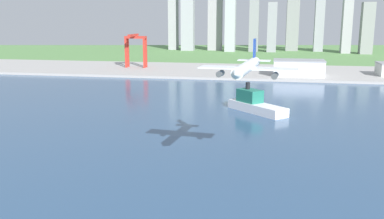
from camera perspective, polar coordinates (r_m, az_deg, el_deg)
The scene contains 8 objects.
ground_plane at distance 312.95m, azimuth 4.85°, elevation 0.75°, with size 2400.00×2400.00×0.00m, color #58894A.
water_bay at distance 254.74m, azimuth 3.44°, elevation -1.84°, with size 840.00×360.00×0.15m, color #2D4C70.
industrial_pier at distance 499.91m, azimuth 7.14°, elevation 5.10°, with size 840.00×140.00×2.50m, color #A4A19D.
airplane_landing at distance 159.80m, azimuth 7.34°, elevation 5.59°, with size 37.44×44.95×13.68m.
ferry_boat at distance 287.35m, azimuth 8.39°, elevation 0.73°, with size 41.19×41.53×18.97m.
port_crane_red at distance 525.43m, azimuth -7.57°, elevation 8.73°, with size 25.45×34.06×40.57m.
warehouse_main at distance 459.78m, azimuth 14.06°, elevation 5.44°, with size 52.12×29.02×16.78m.
distant_skyline at distance 828.29m, azimuth 8.48°, elevation 11.83°, with size 374.55×82.49×148.43m.
Camera 1 is at (30.95, -5.33, 61.29)m, focal length 39.90 mm.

